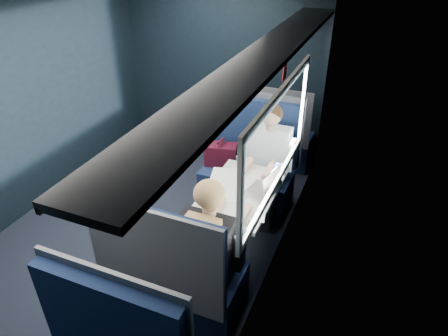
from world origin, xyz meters
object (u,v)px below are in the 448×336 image
at_px(man, 267,159).
at_px(cup, 282,169).
at_px(seat_row_front, 272,137).
at_px(bottle_small, 276,176).
at_px(laptop, 266,188).
at_px(seat_bay_near, 248,170).
at_px(seat_bay_far, 176,277).
at_px(woman, 213,242).
at_px(table, 237,197).

bearing_deg(man, cup, -48.36).
xyz_separation_m(seat_row_front, bottle_small, (0.48, -1.59, 0.44)).
relative_size(seat_row_front, cup, 12.02).
bearing_deg(seat_row_front, laptop, -76.13).
bearing_deg(seat_row_front, bottle_small, -73.25).
bearing_deg(seat_row_front, seat_bay_near, -91.02).
relative_size(seat_bay_far, seat_row_front, 1.09).
bearing_deg(seat_bay_near, bottle_small, -53.48).
bearing_deg(laptop, woman, -103.54).
bearing_deg(laptop, seat_bay_far, -115.08).
distance_m(seat_row_front, laptop, 1.84).
bearing_deg(seat_row_front, seat_bay_far, -90.00).
distance_m(woman, bottle_small, 0.95).
bearing_deg(woman, table, 95.45).
bearing_deg(cup, seat_bay_far, -110.05).
xyz_separation_m(table, seat_row_front, (-0.18, 1.80, -0.25)).
xyz_separation_m(table, seat_bay_far, (-0.18, -0.87, -0.25)).
height_order(table, seat_bay_far, seat_bay_far).
relative_size(table, seat_bay_far, 0.79).
bearing_deg(seat_bay_far, seat_bay_near, 90.54).
bearing_deg(seat_bay_far, man, 80.97).
bearing_deg(cup, seat_bay_near, 138.98).
xyz_separation_m(seat_bay_far, seat_row_front, (0.00, 2.67, -0.00)).
distance_m(table, seat_row_front, 1.82).
bearing_deg(man, seat_row_front, 102.83).
distance_m(laptop, cup, 0.40).
distance_m(man, laptop, 0.68).
bearing_deg(man, seat_bay_far, -99.03).
distance_m(table, woman, 0.71).
xyz_separation_m(bottle_small, cup, (0.00, 0.24, -0.06)).
relative_size(table, man, 0.76).
height_order(table, cup, cup).
bearing_deg(bottle_small, seat_bay_far, -114.04).
bearing_deg(seat_bay_far, seat_row_front, 90.00).
xyz_separation_m(man, laptop, (0.18, -0.65, 0.09)).
xyz_separation_m(seat_bay_near, seat_row_front, (0.02, 0.92, -0.01)).
bearing_deg(cup, man, 131.64).
relative_size(seat_row_front, laptop, 3.25).
distance_m(seat_bay_far, seat_row_front, 2.67).
bearing_deg(seat_bay_far, table, 78.22).
distance_m(seat_bay_far, bottle_small, 1.26).
distance_m(man, woman, 1.41).
bearing_deg(cup, table, -124.07).
height_order(table, laptop, laptop).
bearing_deg(seat_bay_near, table, -77.15).
relative_size(seat_bay_far, man, 0.95).
xyz_separation_m(seat_bay_far, bottle_small, (0.48, 1.08, 0.43)).
xyz_separation_m(woman, laptop, (0.18, 0.76, 0.08)).
distance_m(table, seat_bay_far, 0.93).
distance_m(table, bottle_small, 0.40).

